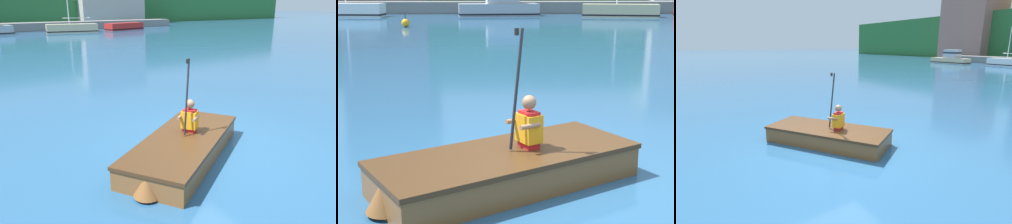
# 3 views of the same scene
# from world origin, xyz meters

# --- Properties ---
(ground_plane) EXTENTS (300.00, 300.00, 0.00)m
(ground_plane) POSITION_xyz_m (0.00, 0.00, 0.00)
(ground_plane) COLOR #28567F
(marina_dock) EXTENTS (46.01, 2.40, 0.90)m
(marina_dock) POSITION_xyz_m (0.00, 35.24, 0.45)
(marina_dock) COLOR slate
(marina_dock) RESTS_ON ground
(moored_boat_dock_west_end) EXTENTS (5.39, 2.49, 4.45)m
(moored_boat_dock_west_end) POSITION_xyz_m (7.88, 30.30, 0.42)
(moored_boat_dock_west_end) COLOR #CCB789
(moored_boat_dock_west_end) RESTS_ON ground
(moored_boat_dock_west_inner) EXTENTS (4.93, 2.06, 4.64)m
(moored_boat_dock_west_inner) POSITION_xyz_m (-10.99, 31.19, 0.44)
(moored_boat_dock_west_inner) COLOR white
(moored_boat_dock_west_inner) RESTS_ON ground
(moored_boat_dock_center_far) EXTENTS (5.88, 2.60, 2.11)m
(moored_boat_dock_center_far) POSITION_xyz_m (-0.45, 31.88, 0.76)
(moored_boat_dock_center_far) COLOR #9EA3A8
(moored_boat_dock_center_far) RESTS_ON ground
(rowboat_foreground) EXTENTS (3.30, 2.67, 0.41)m
(rowboat_foreground) POSITION_xyz_m (-0.76, -0.07, 0.23)
(rowboat_foreground) COLOR brown
(rowboat_foreground) RESTS_ON ground
(person_paddler) EXTENTS (0.45, 0.44, 1.42)m
(person_paddler) POSITION_xyz_m (-0.46, 0.11, 0.70)
(person_paddler) COLOR red
(person_paddler) RESTS_ON rowboat_foreground
(channel_buoy) EXTENTS (0.44, 0.44, 0.72)m
(channel_buoy) POSITION_xyz_m (-5.60, 22.26, 0.22)
(channel_buoy) COLOR orange
(channel_buoy) RESTS_ON ground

